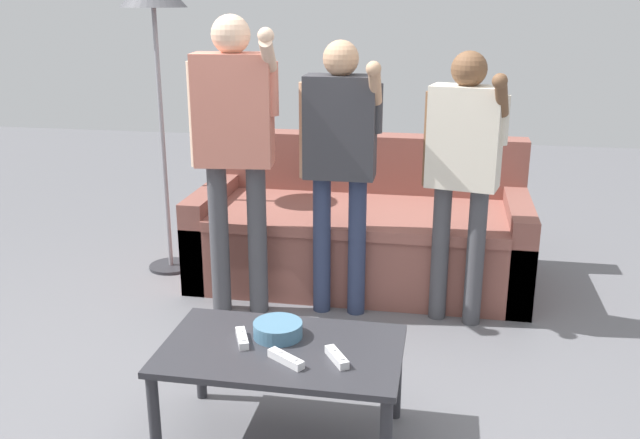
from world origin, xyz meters
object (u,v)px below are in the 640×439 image
at_px(player_left, 234,133).
at_px(player_right, 464,158).
at_px(snack_bowl, 278,330).
at_px(game_remote_wand_spare, 286,359).
at_px(player_center, 340,148).
at_px(game_remote_wand_near, 337,357).
at_px(floor_lamp, 154,6).
at_px(couch, 361,232).
at_px(game_remote_nunchuk, 281,336).
at_px(coffee_table, 282,359).
at_px(game_remote_wand_far, 242,338).

relative_size(player_left, player_right, 1.12).
height_order(snack_bowl, game_remote_wand_spare, snack_bowl).
height_order(player_center, game_remote_wand_near, player_center).
distance_m(snack_bowl, floor_lamp, 2.28).
bearing_deg(player_left, snack_bowl, -65.70).
height_order(couch, floor_lamp, floor_lamp).
distance_m(game_remote_nunchuk, game_remote_wand_near, 0.26).
distance_m(game_remote_nunchuk, floor_lamp, 2.33).
xyz_separation_m(snack_bowl, player_left, (-0.48, 1.06, 0.57)).
xyz_separation_m(player_center, game_remote_wand_spare, (0.01, -1.34, -0.50)).
xyz_separation_m(couch, player_left, (-0.60, -0.64, 0.72)).
xyz_separation_m(player_left, player_center, (0.54, 0.09, -0.08)).
bearing_deg(player_right, snack_bowl, -121.32).
bearing_deg(floor_lamp, player_center, -21.33).
bearing_deg(game_remote_wand_near, game_remote_nunchuk, 155.07).
bearing_deg(coffee_table, player_center, 88.58).
bearing_deg(game_remote_wand_near, player_left, 121.30).
relative_size(snack_bowl, player_left, 0.12).
distance_m(coffee_table, game_remote_wand_near, 0.24).
distance_m(floor_lamp, game_remote_wand_spare, 2.47).
xyz_separation_m(game_remote_nunchuk, game_remote_wand_far, (-0.15, -0.03, -0.01)).
xyz_separation_m(player_left, game_remote_wand_near, (0.74, -1.21, -0.58)).
xyz_separation_m(coffee_table, player_right, (0.66, 1.23, 0.54)).
xyz_separation_m(player_left, game_remote_wand_far, (0.35, -1.13, -0.58)).
bearing_deg(snack_bowl, game_remote_wand_spare, -68.43).
height_order(snack_bowl, player_left, player_left).
bearing_deg(floor_lamp, coffee_table, -55.87).
relative_size(player_left, game_remote_wand_near, 11.04).
bearing_deg(game_remote_nunchuk, player_left, 114.50).
distance_m(snack_bowl, game_remote_wand_spare, 0.21).
relative_size(couch, game_remote_nunchuk, 22.63).
distance_m(snack_bowl, game_remote_wand_far, 0.14).
relative_size(couch, player_right, 1.39).
height_order(game_remote_nunchuk, game_remote_wand_far, game_remote_nunchuk).
relative_size(player_center, game_remote_wand_far, 9.74).
distance_m(player_right, game_remote_wand_near, 1.45).
bearing_deg(game_remote_wand_far, player_left, 107.39).
relative_size(game_remote_wand_near, game_remote_wand_far, 0.96).
height_order(player_left, game_remote_wand_near, player_left).
xyz_separation_m(game_remote_wand_far, game_remote_wand_spare, (0.20, -0.13, -0.00)).
height_order(coffee_table, floor_lamp, floor_lamp).
distance_m(floor_lamp, game_remote_wand_far, 2.28).
distance_m(couch, player_right, 1.01).
distance_m(couch, floor_lamp, 1.82).
relative_size(coffee_table, game_remote_wand_near, 6.30).
bearing_deg(floor_lamp, game_remote_wand_near, -52.08).
xyz_separation_m(snack_bowl, game_remote_wand_near, (0.26, -0.15, -0.01)).
relative_size(game_remote_wand_far, game_remote_wand_spare, 0.98).
height_order(couch, game_remote_wand_near, couch).
bearing_deg(game_remote_wand_near, couch, 94.29).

